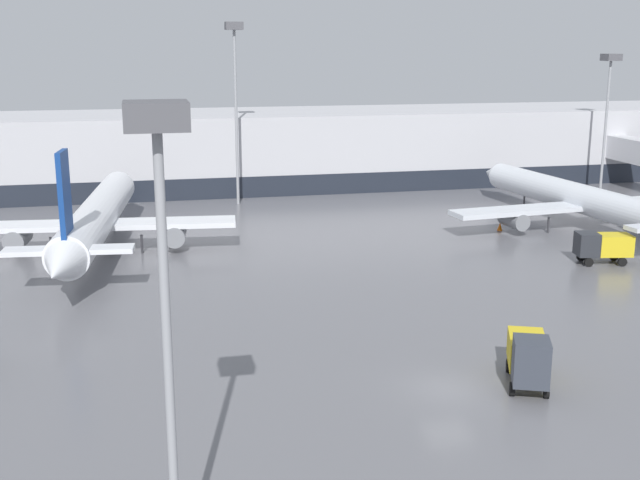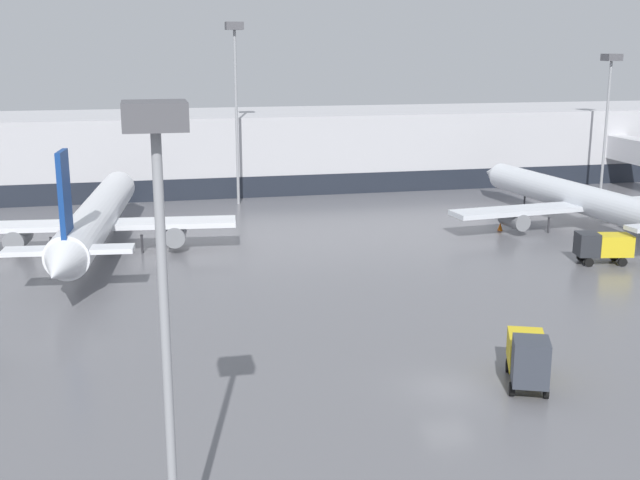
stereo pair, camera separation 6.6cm
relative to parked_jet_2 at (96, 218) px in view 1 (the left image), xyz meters
name	(u,v)px [view 1 (the left image)]	position (x,y,z in m)	size (l,w,h in m)	color
ground_plane	(449,389)	(18.45, -32.19, -2.92)	(320.00, 320.00, 0.00)	slate
terminal_building	(264,149)	(18.66, 29.72, 1.57)	(160.00, 31.95, 9.00)	#B2B2B7
parked_jet_2	(96,218)	(0.00, 0.00, 0.00)	(23.09, 36.32, 10.08)	silver
parked_jet_3	(586,201)	(44.48, -0.56, -0.27)	(27.41, 36.08, 9.46)	silver
service_truck_0	(529,356)	(22.49, -32.59, -1.33)	(3.48, 5.16, 2.95)	gold
service_truck_3	(603,245)	(39.14, -12.35, -1.41)	(4.52, 2.57, 2.52)	gold
traffic_cone_0	(500,227)	(36.29, 0.26, -2.55)	(0.49, 0.49, 0.75)	orange
apron_light_mast_0	(235,63)	(13.98, 18.45, 12.13)	(1.80, 1.80, 19.20)	gray
apron_light_mast_2	(161,206)	(4.37, -44.29, 9.45)	(1.80, 1.80, 15.35)	gray
apron_light_mast_3	(609,82)	(56.87, 16.89, 9.84)	(1.80, 1.80, 15.90)	gray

